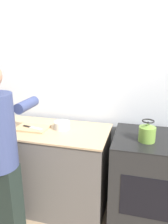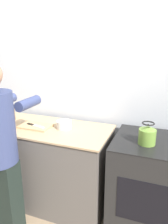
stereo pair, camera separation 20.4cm
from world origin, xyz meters
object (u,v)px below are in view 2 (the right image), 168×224
cutting_board (35,126)px  kettle (147,135)px  oven (150,185)px  canister_jar (10,113)px  bowl_prep (64,125)px  knife (35,125)px

cutting_board → kettle: 1.18m
oven → canister_jar: bearing=178.6°
oven → bowl_prep: size_ratio=5.73×
cutting_board → kettle: bearing=-1.5°
bowl_prep → canister_jar: (-0.71, 0.02, 0.05)m
bowl_prep → canister_jar: bearing=178.6°
knife → kettle: bearing=12.0°
canister_jar → bowl_prep: bearing=-1.4°
bowl_prep → oven: bearing=-1.5°
cutting_board → bowl_prep: 0.33m
bowl_prep → canister_jar: canister_jar is taller
cutting_board → kettle: size_ratio=1.77×
oven → bowl_prep: (-0.92, 0.02, 0.50)m
cutting_board → oven: bearing=2.5°
kettle → bowl_prep: size_ratio=1.22×
knife → bowl_prep: (0.31, 0.09, 0.02)m
kettle → bowl_prep: kettle is taller
oven → canister_jar: canister_jar is taller
knife → canister_jar: (-0.41, 0.10, 0.07)m
bowl_prep → knife: bearing=-164.0°
cutting_board → canister_jar: size_ratio=2.00×
kettle → canister_jar: (-1.57, 0.13, -0.01)m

